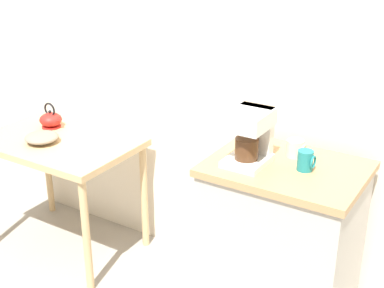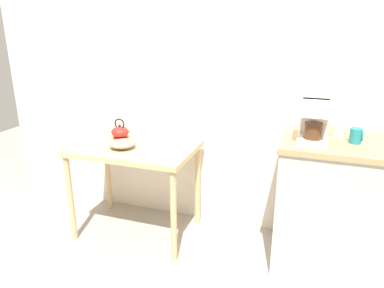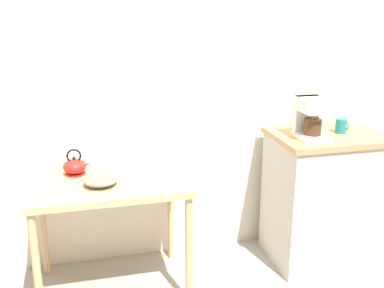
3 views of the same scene
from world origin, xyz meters
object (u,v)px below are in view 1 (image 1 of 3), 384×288
Objects in this scene: bowl_stoneware at (42,137)px; coffee_maker at (250,134)px; teakettle at (51,120)px; mug_small_cream at (296,148)px; mug_dark_teal at (306,161)px.

coffee_maker is (1.32, 0.06, 0.28)m from bowl_stoneware.
coffee_maker reaches higher than teakettle.
mug_small_cream is at bearing 47.50° from coffee_maker.
bowl_stoneware is 2.08× the size of mug_dark_teal.
mug_small_cream reaches higher than teakettle.
mug_dark_teal is at bearing -51.25° from mug_small_cream.
mug_small_cream is (1.62, 0.02, 0.16)m from teakettle.
coffee_maker is 0.28m from mug_dark_teal.
bowl_stoneware is 1.35m from coffee_maker.
teakettle is at bearing 176.64° from mug_dark_teal.
bowl_stoneware is at bearing -177.44° from coffee_maker.
coffee_maker reaches higher than mug_small_cream.
coffee_maker is (1.46, -0.15, 0.26)m from teakettle.
coffee_maker is 0.26m from mug_small_cream.
mug_small_cream is (0.16, 0.17, -0.10)m from coffee_maker.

